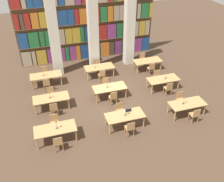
% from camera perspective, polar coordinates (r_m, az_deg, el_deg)
% --- Properties ---
extents(ground_plane, '(40.00, 40.00, 0.00)m').
position_cam_1_polar(ground_plane, '(15.08, -0.30, -1.51)').
color(ground_plane, '#4C3828').
extents(bookshelf_bank, '(10.11, 0.35, 5.50)m').
position_cam_1_polar(bookshelf_bank, '(18.80, -5.54, 14.90)').
color(bookshelf_bank, brown).
rests_on(bookshelf_bank, ground_plane).
extents(pillar_left, '(0.64, 0.64, 6.00)m').
position_cam_1_polar(pillar_left, '(16.81, -13.27, 13.06)').
color(pillar_left, silver).
rests_on(pillar_left, ground_plane).
extents(pillar_center, '(0.64, 0.64, 6.00)m').
position_cam_1_polar(pillar_center, '(17.16, -4.39, 14.28)').
color(pillar_center, silver).
rests_on(pillar_center, ground_plane).
extents(pillar_right, '(0.64, 0.64, 6.00)m').
position_cam_1_polar(pillar_right, '(17.89, 4.02, 15.11)').
color(pillar_right, silver).
rests_on(pillar_right, ground_plane).
extents(reading_table_0, '(1.97, 0.89, 0.72)m').
position_cam_1_polar(reading_table_0, '(12.23, -12.84, -8.61)').
color(reading_table_0, tan).
rests_on(reading_table_0, ground_plane).
extents(chair_0, '(0.42, 0.40, 0.90)m').
position_cam_1_polar(chair_0, '(11.80, -12.23, -11.46)').
color(chair_0, tan).
rests_on(chair_0, ground_plane).
extents(chair_1, '(0.42, 0.40, 0.90)m').
position_cam_1_polar(chair_1, '(12.88, -13.03, -6.98)').
color(chair_1, tan).
rests_on(chair_1, ground_plane).
extents(desk_lamp_0, '(0.14, 0.14, 0.45)m').
position_cam_1_polar(desk_lamp_0, '(11.97, -12.65, -7.24)').
color(desk_lamp_0, brown).
rests_on(desk_lamp_0, reading_table_0).
extents(reading_table_1, '(1.97, 0.89, 0.72)m').
position_cam_1_polar(reading_table_1, '(12.69, 2.94, -5.78)').
color(reading_table_1, tan).
rests_on(reading_table_1, ground_plane).
extents(chair_2, '(0.42, 0.40, 0.90)m').
position_cam_1_polar(chair_2, '(12.28, 4.11, -8.39)').
color(chair_2, tan).
rests_on(chair_2, ground_plane).
extents(chair_3, '(0.42, 0.40, 0.90)m').
position_cam_1_polar(chair_3, '(13.32, 1.88, -4.36)').
color(chair_3, tan).
rests_on(chair_3, ground_plane).
extents(desk_lamp_1, '(0.14, 0.14, 0.46)m').
position_cam_1_polar(desk_lamp_1, '(12.45, 3.10, -4.41)').
color(desk_lamp_1, brown).
rests_on(desk_lamp_1, reading_table_1).
extents(laptop, '(0.32, 0.22, 0.21)m').
position_cam_1_polar(laptop, '(12.88, 3.67, -4.47)').
color(laptop, silver).
rests_on(laptop, reading_table_1).
extents(reading_table_2, '(1.97, 0.89, 0.72)m').
position_cam_1_polar(reading_table_2, '(14.06, 16.81, -2.94)').
color(reading_table_2, tan).
rests_on(reading_table_2, ground_plane).
extents(chair_4, '(0.42, 0.40, 0.90)m').
position_cam_1_polar(chair_4, '(13.71, 18.40, -5.16)').
color(chair_4, tan).
rests_on(chair_4, ground_plane).
extents(chair_5, '(0.42, 0.40, 0.90)m').
position_cam_1_polar(chair_5, '(14.64, 15.35, -1.77)').
color(chair_5, tan).
rests_on(chair_5, ground_plane).
extents(desk_lamp_2, '(0.14, 0.14, 0.50)m').
position_cam_1_polar(desk_lamp_2, '(13.73, 16.19, -1.66)').
color(desk_lamp_2, brown).
rests_on(desk_lamp_2, reading_table_2).
extents(reading_table_3, '(1.97, 0.89, 0.72)m').
position_cam_1_polar(reading_table_3, '(14.29, -13.76, -1.73)').
color(reading_table_3, tan).
rests_on(reading_table_3, ground_plane).
extents(chair_6, '(0.42, 0.40, 0.90)m').
position_cam_1_polar(chair_6, '(13.78, -13.17, -3.91)').
color(chair_6, tan).
rests_on(chair_6, ground_plane).
extents(chair_7, '(0.42, 0.40, 0.90)m').
position_cam_1_polar(chair_7, '(14.98, -13.78, -0.61)').
color(chair_7, tan).
rests_on(chair_7, ground_plane).
extents(desk_lamp_3, '(0.14, 0.14, 0.42)m').
position_cam_1_polar(desk_lamp_3, '(14.09, -14.10, -0.57)').
color(desk_lamp_3, brown).
rests_on(desk_lamp_3, reading_table_3).
extents(reading_table_4, '(1.97, 0.89, 0.72)m').
position_cam_1_polar(reading_table_4, '(14.76, -0.55, 0.65)').
color(reading_table_4, tan).
rests_on(reading_table_4, ground_plane).
extents(chair_8, '(0.42, 0.40, 0.90)m').
position_cam_1_polar(chair_8, '(14.27, 0.25, -1.41)').
color(chair_8, tan).
rests_on(chair_8, ground_plane).
extents(chair_9, '(0.42, 0.40, 0.90)m').
position_cam_1_polar(chair_9, '(15.43, -1.38, 1.59)').
color(chair_9, tan).
rests_on(chair_9, ground_plane).
extents(desk_lamp_4, '(0.14, 0.14, 0.40)m').
position_cam_1_polar(desk_lamp_4, '(14.56, -1.07, 1.75)').
color(desk_lamp_4, brown).
rests_on(desk_lamp_4, reading_table_4).
extents(reading_table_5, '(1.97, 0.89, 0.72)m').
position_cam_1_polar(reading_table_5, '(15.89, 11.60, 2.52)').
color(reading_table_5, tan).
rests_on(reading_table_5, ground_plane).
extents(chair_10, '(0.42, 0.40, 0.90)m').
position_cam_1_polar(chair_10, '(15.44, 12.76, 0.68)').
color(chair_10, tan).
rests_on(chair_10, ground_plane).
extents(chair_11, '(0.42, 0.40, 0.90)m').
position_cam_1_polar(chair_11, '(16.51, 10.40, 3.34)').
color(chair_11, tan).
rests_on(chair_11, ground_plane).
extents(desk_lamp_5, '(0.14, 0.14, 0.44)m').
position_cam_1_polar(desk_lamp_5, '(15.76, 12.22, 3.74)').
color(desk_lamp_5, brown).
rests_on(desk_lamp_5, reading_table_5).
extents(reading_table_6, '(1.97, 0.89, 0.72)m').
position_cam_1_polar(reading_table_6, '(16.52, -14.88, 3.33)').
color(reading_table_6, tan).
rests_on(reading_table_6, ground_plane).
extents(chair_12, '(0.42, 0.40, 0.90)m').
position_cam_1_polar(chair_12, '(15.97, -14.72, 1.57)').
color(chair_12, tan).
rests_on(chair_12, ground_plane).
extents(chair_13, '(0.42, 0.40, 0.90)m').
position_cam_1_polar(chair_13, '(17.23, -15.14, 4.04)').
color(chair_13, tan).
rests_on(chair_13, ground_plane).
extents(desk_lamp_6, '(0.14, 0.14, 0.40)m').
position_cam_1_polar(desk_lamp_6, '(16.33, -15.48, 4.24)').
color(desk_lamp_6, brown).
rests_on(desk_lamp_6, reading_table_6).
extents(reading_table_7, '(1.97, 0.89, 0.72)m').
position_cam_1_polar(reading_table_7, '(16.95, -2.93, 5.34)').
color(reading_table_7, tan).
rests_on(reading_table_7, ground_plane).
extents(chair_14, '(0.42, 0.40, 0.90)m').
position_cam_1_polar(chair_14, '(16.41, -2.33, 3.69)').
color(chair_14, tan).
rests_on(chair_14, ground_plane).
extents(chair_15, '(0.42, 0.40, 0.90)m').
position_cam_1_polar(chair_15, '(17.65, -3.59, 5.97)').
color(chair_15, tan).
rests_on(chair_15, ground_plane).
extents(desk_lamp_7, '(0.14, 0.14, 0.44)m').
position_cam_1_polar(desk_lamp_7, '(16.71, -3.89, 6.29)').
color(desk_lamp_7, brown).
rests_on(desk_lamp_7, reading_table_7).
extents(reading_table_8, '(1.97, 0.89, 0.72)m').
position_cam_1_polar(reading_table_8, '(17.93, 8.11, 6.71)').
color(reading_table_8, tan).
rests_on(reading_table_8, ground_plane).
extents(chair_16, '(0.42, 0.40, 0.90)m').
position_cam_1_polar(chair_16, '(17.41, 8.97, 5.19)').
color(chair_16, tan).
rests_on(chair_16, ground_plane).
extents(chair_17, '(0.42, 0.40, 0.90)m').
position_cam_1_polar(chair_17, '(18.58, 7.07, 7.28)').
color(chair_17, tan).
rests_on(chair_17, ground_plane).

